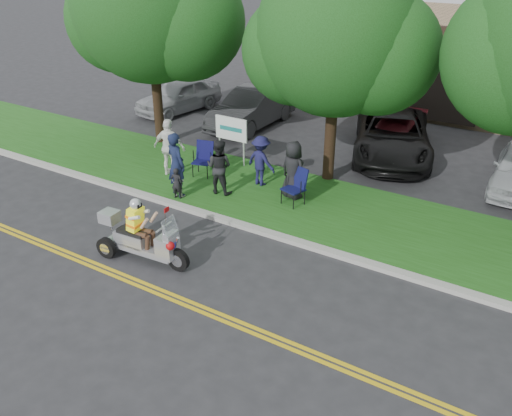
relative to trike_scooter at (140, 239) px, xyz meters
The scene contains 23 objects.
ground 1.54m from the trike_scooter, 14.70° to the right, with size 120.00×120.00×0.00m, color #28282B.
centerline_near 1.77m from the trike_scooter, 34.30° to the right, with size 60.00×0.10×0.01m, color gold.
centerline_far 1.69m from the trike_scooter, 29.52° to the right, with size 60.00×0.10×0.01m, color gold.
curb 3.07m from the trike_scooter, 62.78° to the left, with size 60.00×0.25×0.12m, color #A8A89E.
grass_verge 5.06m from the trike_scooter, 74.05° to the left, with size 60.00×4.00×0.10m, color #1F5115.
commercial_building 18.97m from the trike_scooter, 79.70° to the left, with size 18.00×8.20×4.00m.
tree_left 9.40m from the trike_scooter, 127.17° to the left, with size 6.62×5.40×7.78m.
tree_mid 8.11m from the trike_scooter, 74.26° to the left, with size 5.88×4.80×7.05m.
business_sign 6.45m from the trike_scooter, 103.68° to the left, with size 1.25×0.06×1.75m.
trike_scooter is the anchor object (origin of this frame).
lawn_chair_a 5.00m from the trike_scooter, 68.05° to the left, with size 0.73×0.74×1.11m.
lawn_chair_b 5.24m from the trike_scooter, 109.48° to the left, with size 0.72×0.74×1.12m.
spectator_adult_left 3.60m from the trike_scooter, 114.58° to the left, with size 0.72×0.47×1.98m, color #151D3B.
spectator_adult_mid 4.09m from the trike_scooter, 96.82° to the left, with size 0.83×0.64×1.70m, color black.
spectator_adult_right 5.09m from the trike_scooter, 121.53° to the left, with size 1.12×0.47×1.91m, color white.
spectator_chair_a 5.25m from the trike_scooter, 86.86° to the left, with size 1.04×0.60×1.61m, color #1A1947.
spectator_chair_b 5.18m from the trike_scooter, 72.03° to the left, with size 0.87×0.57×1.79m, color black.
child_left 3.32m from the trike_scooter, 113.78° to the left, with size 0.36×0.23×0.97m, color black.
child_right 3.47m from the trike_scooter, 113.78° to the left, with size 0.43×0.34×0.89m, color silver.
parked_car_far_left 12.63m from the trike_scooter, 124.86° to the left, with size 1.71×4.26×1.45m, color #989A9E.
parked_car_left 10.75m from the trike_scooter, 107.50° to the left, with size 1.67×4.78×1.57m, color #28282A.
parked_car_mid 10.46m from the trike_scooter, 74.01° to the left, with size 2.60×5.65×1.57m, color black.
parked_car_right 10.63m from the trike_scooter, 74.45° to the left, with size 1.79×4.40×1.28m, color #56141B.
Camera 1 is at (7.13, -7.92, 7.30)m, focal length 38.00 mm.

